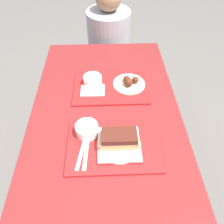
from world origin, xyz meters
The scene contains 13 objects.
ground_plane centered at (0.00, 0.00, 0.00)m, with size 12.00×12.00×0.00m, color #605B56.
picnic_table centered at (0.00, 0.00, 0.67)m, with size 0.81×1.54×0.77m.
picnic_bench_far centered at (0.00, 0.99, 0.35)m, with size 0.77×0.28×0.42m.
tray_near centered at (0.03, -0.15, 0.78)m, with size 0.44×0.29×0.01m.
tray_far centered at (0.03, 0.26, 0.78)m, with size 0.44×0.29×0.01m.
bowl_coleslaw_near centered at (-0.09, -0.07, 0.81)m, with size 0.11×0.11×0.06m.
brisket_sandwich_plate centered at (0.06, -0.15, 0.82)m, with size 0.20×0.20×0.09m.
plastic_fork_near centered at (-0.11, -0.19, 0.79)m, with size 0.05×0.17×0.00m.
plastic_knife_near centered at (-0.09, -0.19, 0.79)m, with size 0.03×0.17×0.00m.
bowl_coleslaw_far centered at (-0.07, 0.29, 0.81)m, with size 0.11×0.11×0.06m.
wings_plate_far centered at (0.15, 0.28, 0.80)m, with size 0.19×0.19×0.06m.
napkin_far centered at (-0.07, 0.23, 0.79)m, with size 0.14×0.10×0.01m.
person_seated_across centered at (0.04, 0.99, 0.71)m, with size 0.35×0.35×0.70m.
Camera 1 is at (0.01, -0.72, 1.64)m, focal length 35.00 mm.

